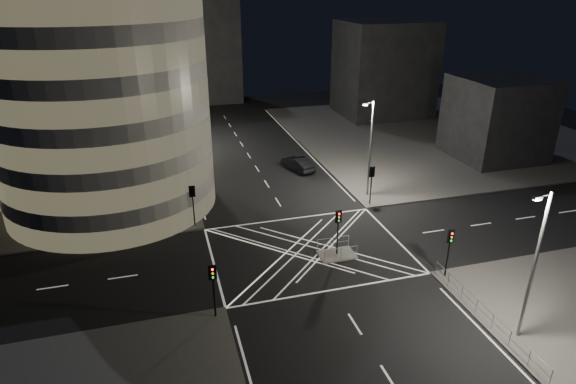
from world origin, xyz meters
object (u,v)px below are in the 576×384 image
object	(u,v)px
central_island	(337,255)
street_lamp_right_near	(534,263)
traffic_signal_fl	(193,198)
traffic_signal_nr	(450,244)
traffic_signal_nl	(213,281)
street_lamp_left_near	(179,153)
sedan	(298,164)
street_lamp_left_far	(169,110)
traffic_signal_fr	(372,178)
street_lamp_right_far	(370,146)
traffic_signal_island	(338,224)

from	to	relation	value
central_island	street_lamp_right_near	size ratio (longest dim) A/B	0.30
traffic_signal_fl	traffic_signal_nr	distance (m)	22.24
central_island	street_lamp_right_near	bearing A→B (deg)	-59.25
central_island	traffic_signal_fl	distance (m)	13.91
traffic_signal_nl	street_lamp_left_near	bearing A→B (deg)	91.94
street_lamp_right_near	sedan	xyz separation A→B (m)	(-4.85, 32.21, -4.72)
central_island	street_lamp_left_far	world-z (taller)	street_lamp_left_far
traffic_signal_fr	street_lamp_right_near	size ratio (longest dim) A/B	0.40
street_lamp_left_far	sedan	xyz separation A→B (m)	(14.02, -11.79, -4.72)
traffic_signal_nl	traffic_signal_nr	world-z (taller)	same
street_lamp_left_near	sedan	bearing A→B (deg)	23.88
traffic_signal_fl	street_lamp_left_far	xyz separation A→B (m)	(-0.64, 23.20, 2.63)
traffic_signal_fr	traffic_signal_nl	bearing A→B (deg)	-142.31
traffic_signal_nl	traffic_signal_nr	xyz separation A→B (m)	(17.60, 0.00, 0.00)
street_lamp_right_far	sedan	xyz separation A→B (m)	(-4.85, 9.21, -4.72)
street_lamp_left_far	traffic_signal_island	bearing A→B (deg)	-70.05
traffic_signal_fl	sedan	distance (m)	17.72
traffic_signal_fl	sedan	bearing A→B (deg)	40.44
traffic_signal_nr	street_lamp_right_far	size ratio (longest dim) A/B	0.40
traffic_signal_island	street_lamp_left_near	world-z (taller)	street_lamp_left_near
central_island	street_lamp_left_near	world-z (taller)	street_lamp_left_near
traffic_signal_fr	street_lamp_right_near	world-z (taller)	street_lamp_right_near
central_island	street_lamp_left_far	distance (m)	33.95
traffic_signal_fr	street_lamp_left_far	size ratio (longest dim) A/B	0.40
traffic_signal_nl	street_lamp_left_far	size ratio (longest dim) A/B	0.40
street_lamp_left_near	street_lamp_right_far	world-z (taller)	same
sedan	street_lamp_right_far	bearing A→B (deg)	99.49
traffic_signal_fl	sedan	world-z (taller)	traffic_signal_fl
street_lamp_right_near	traffic_signal_fr	bearing A→B (deg)	91.75
street_lamp_left_far	street_lamp_right_far	distance (m)	28.23
street_lamp_left_far	street_lamp_right_near	bearing A→B (deg)	-66.79
traffic_signal_fr	street_lamp_right_far	xyz separation A→B (m)	(0.64, 2.20, 2.63)
traffic_signal_island	street_lamp_left_far	distance (m)	33.61
central_island	sedan	distance (m)	19.89
traffic_signal_nr	traffic_signal_fr	bearing A→B (deg)	90.00
street_lamp_right_near	sedan	bearing A→B (deg)	98.56
traffic_signal_nr	street_lamp_left_near	size ratio (longest dim) A/B	0.40
traffic_signal_fr	sedan	xyz separation A→B (m)	(-4.21, 11.41, -2.09)
street_lamp_right_far	sedan	world-z (taller)	street_lamp_right_far
traffic_signal_nr	sedan	xyz separation A→B (m)	(-4.21, 25.01, -2.09)
traffic_signal_fl	street_lamp_right_near	xyz separation A→B (m)	(18.24, -20.80, 2.63)
traffic_signal_fr	street_lamp_right_far	distance (m)	3.48
traffic_signal_fr	street_lamp_left_near	distance (m)	19.14
traffic_signal_nl	sedan	bearing A→B (deg)	61.84
traffic_signal_nr	sedan	world-z (taller)	traffic_signal_nr
traffic_signal_island	sedan	distance (m)	19.99
traffic_signal_nr	street_lamp_left_near	bearing A→B (deg)	134.13
traffic_signal_fr	street_lamp_right_near	xyz separation A→B (m)	(0.64, -20.80, 2.63)
traffic_signal_island	street_lamp_left_near	xyz separation A→B (m)	(-11.44, 13.50, 2.63)
central_island	traffic_signal_island	bearing A→B (deg)	0.00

